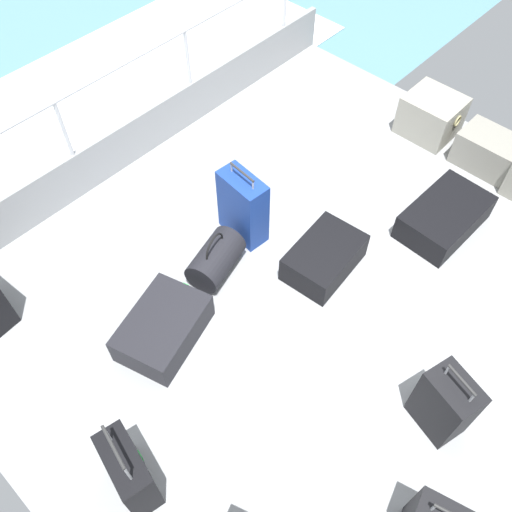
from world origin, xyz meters
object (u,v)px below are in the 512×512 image
(suitcase_1, at_px, (444,217))
(suitcase_3, at_px, (163,328))
(suitcase_4, at_px, (129,471))
(cargo_crate_0, at_px, (431,115))
(cargo_crate_1, at_px, (489,152))
(suitcase_2, at_px, (445,404))
(duffel_bag, at_px, (216,259))
(suitcase_5, at_px, (324,258))
(suitcase_6, at_px, (243,207))

(suitcase_1, xyz_separation_m, suitcase_3, (-0.96, -2.38, 0.00))
(suitcase_4, bearing_deg, suitcase_1, 84.74)
(cargo_crate_0, xyz_separation_m, cargo_crate_1, (0.67, -0.04, -0.03))
(suitcase_2, distance_m, suitcase_4, 2.05)
(suitcase_3, distance_m, duffel_bag, 0.72)
(cargo_crate_0, height_order, suitcase_1, cargo_crate_0)
(suitcase_5, bearing_deg, suitcase_4, -84.91)
(suitcase_1, bearing_deg, suitcase_3, -111.91)
(suitcase_3, height_order, suitcase_6, suitcase_6)
(suitcase_3, xyz_separation_m, duffel_bag, (-0.16, 0.70, 0.02))
(suitcase_2, relative_size, suitcase_3, 0.83)
(suitcase_1, distance_m, suitcase_6, 1.75)
(cargo_crate_1, relative_size, suitcase_4, 0.85)
(suitcase_2, distance_m, duffel_bag, 2.01)
(cargo_crate_1, height_order, duffel_bag, duffel_bag)
(suitcase_1, distance_m, suitcase_3, 2.57)
(suitcase_4, bearing_deg, cargo_crate_0, 96.58)
(suitcase_3, bearing_deg, suitcase_4, -51.44)
(suitcase_1, bearing_deg, suitcase_6, -135.16)
(suitcase_6, height_order, duffel_bag, suitcase_6)
(suitcase_2, bearing_deg, cargo_crate_1, 111.77)
(suitcase_3, bearing_deg, cargo_crate_1, 75.76)
(cargo_crate_1, relative_size, suitcase_5, 0.89)
(suitcase_1, distance_m, suitcase_4, 3.23)
(suitcase_3, bearing_deg, suitcase_6, 103.47)
(suitcase_2, height_order, suitcase_3, suitcase_2)
(cargo_crate_1, bearing_deg, suitcase_3, -104.24)
(cargo_crate_0, distance_m, suitcase_3, 3.38)
(suitcase_1, height_order, suitcase_6, suitcase_6)
(cargo_crate_1, height_order, suitcase_2, suitcase_2)
(suitcase_2, bearing_deg, suitcase_3, -155.55)
(duffel_bag, bearing_deg, suitcase_6, 105.04)
(suitcase_1, xyz_separation_m, suitcase_2, (0.89, -1.54, 0.15))
(suitcase_3, relative_size, suitcase_5, 1.15)
(cargo_crate_0, relative_size, suitcase_4, 0.77)
(suitcase_1, xyz_separation_m, suitcase_4, (-0.30, -3.21, 0.13))
(suitcase_4, distance_m, suitcase_5, 2.17)
(suitcase_2, xyz_separation_m, suitcase_5, (-1.38, 0.49, -0.15))
(cargo_crate_1, bearing_deg, cargo_crate_0, 176.67)
(cargo_crate_0, bearing_deg, duffel_bag, -97.08)
(cargo_crate_0, relative_size, suitcase_1, 0.68)
(suitcase_5, bearing_deg, suitcase_6, -166.79)
(cargo_crate_0, xyz_separation_m, suitcase_2, (1.67, -2.54, 0.07))
(suitcase_2, relative_size, suitcase_4, 0.90)
(cargo_crate_1, height_order, suitcase_3, cargo_crate_1)
(cargo_crate_0, bearing_deg, suitcase_6, -101.52)
(cargo_crate_1, xyz_separation_m, suitcase_1, (0.11, -0.96, -0.04))
(suitcase_2, distance_m, suitcase_6, 2.14)
(suitcase_3, height_order, suitcase_5, same)
(cargo_crate_1, relative_size, duffel_bag, 1.14)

